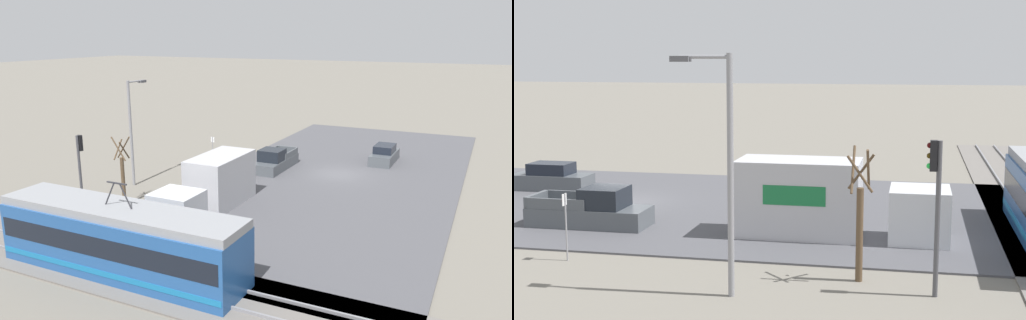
{
  "view_description": "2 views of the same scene",
  "coord_description": "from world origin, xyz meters",
  "views": [
    {
      "loc": [
        -10.56,
        36.76,
        10.86
      ],
      "look_at": [
        2.71,
        9.24,
        3.05
      ],
      "focal_mm": 35.0,
      "sensor_mm": 36.0,
      "label": 1
    },
    {
      "loc": [
        33.71,
        14.66,
        7.53
      ],
      "look_at": [
        4.57,
        8.65,
        3.18
      ],
      "focal_mm": 50.0,
      "sensor_mm": 36.0,
      "label": 2
    }
  ],
  "objects": [
    {
      "name": "light_rail_tram",
      "position": [
        4.25,
        20.33,
        1.62
      ],
      "size": [
        12.28,
        2.83,
        4.31
      ],
      "color": "#235193",
      "rests_on": "ground"
    },
    {
      "name": "ground_plane",
      "position": [
        0.0,
        0.0,
        0.0
      ],
      "size": [
        320.0,
        320.0,
        0.0
      ],
      "primitive_type": "plane",
      "color": "slate"
    },
    {
      "name": "road_surface",
      "position": [
        0.0,
        0.0,
        0.04
      ],
      "size": [
        18.14,
        40.14,
        0.08
      ],
      "color": "#4C4C51",
      "rests_on": "ground"
    },
    {
      "name": "traffic_light_pole",
      "position": [
        11.48,
        15.32,
        3.23
      ],
      "size": [
        0.28,
        0.47,
        4.97
      ],
      "color": "#47474C",
      "rests_on": "ground"
    },
    {
      "name": "rail_bed",
      "position": [
        0.0,
        20.33,
        0.05
      ],
      "size": [
        56.4,
        4.4,
        0.22
      ],
      "color": "slate",
      "rests_on": "ground"
    },
    {
      "name": "sedan_car_0",
      "position": [
        -2.47,
        -5.34,
        0.7
      ],
      "size": [
        1.79,
        4.42,
        1.52
      ],
      "rotation": [
        0.0,
        0.0,
        3.14
      ],
      "color": "#4C5156",
      "rests_on": "ground"
    },
    {
      "name": "box_truck",
      "position": [
        4.89,
        11.16,
        1.56
      ],
      "size": [
        2.59,
        8.68,
        3.2
      ],
      "color": "silver",
      "rests_on": "ground"
    },
    {
      "name": "pickup_truck",
      "position": [
        5.1,
        0.72,
        0.74
      ],
      "size": [
        1.98,
        5.33,
        1.75
      ],
      "color": "#4C5156",
      "rests_on": "ground"
    },
    {
      "name": "street_tree",
      "position": [
        10.38,
        12.91,
        2.07
      ],
      "size": [
        1.08,
        0.9,
        4.56
      ],
      "color": "brown",
      "rests_on": "ground"
    },
    {
      "name": "street_lamp_near_crossing",
      "position": [
        12.73,
        8.87,
        4.43
      ],
      "size": [
        0.36,
        1.95,
        7.62
      ],
      "color": "gray",
      "rests_on": "ground"
    },
    {
      "name": "no_parking_sign",
      "position": [
        10.13,
        2.11,
        1.53
      ],
      "size": [
        0.32,
        0.08,
        2.53
      ],
      "color": "gray",
      "rests_on": "ground"
    }
  ]
}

